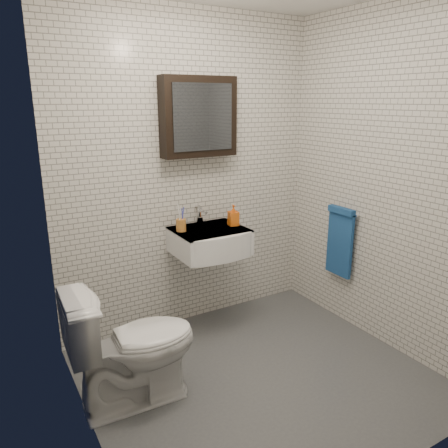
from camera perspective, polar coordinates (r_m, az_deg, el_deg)
name	(u,v)px	position (r m, az deg, el deg)	size (l,w,h in m)	color
ground	(258,376)	(3.17, 4.46, -19.16)	(2.20, 2.00, 0.01)	#494C50
room_shell	(263,163)	(2.62, 5.15, 7.96)	(2.22, 2.02, 2.51)	silver
washbasin	(212,242)	(3.42, -1.59, -2.31)	(0.55, 0.50, 0.20)	white
faucet	(200,216)	(3.54, -3.15, 1.03)	(0.06, 0.20, 0.15)	silver
mirror_cabinet	(199,117)	(3.42, -3.32, 13.79)	(0.60, 0.15, 0.60)	black
towel_rail	(340,239)	(3.72, 14.92, -1.87)	(0.09, 0.30, 0.58)	silver
toothbrush_cup	(181,225)	(3.37, -5.63, -0.07)	(0.08, 0.08, 0.21)	#C17930
soap_bottle	(233,215)	(3.50, 1.23, 1.15)	(0.08, 0.08, 0.17)	orange
toilet	(133,345)	(2.81, -11.80, -15.17)	(0.44, 0.77, 0.79)	white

